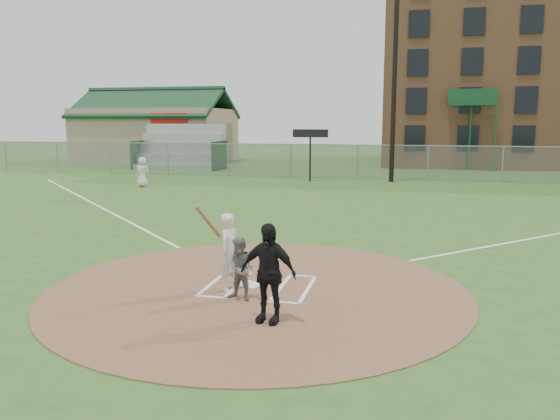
% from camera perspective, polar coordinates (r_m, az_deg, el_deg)
% --- Properties ---
extents(ground, '(140.00, 140.00, 0.00)m').
position_cam_1_polar(ground, '(11.10, -2.37, -8.25)').
color(ground, '#2E591E').
rests_on(ground, ground).
extents(dirt_circle, '(8.40, 8.40, 0.02)m').
position_cam_1_polar(dirt_circle, '(11.10, -2.37, -8.20)').
color(dirt_circle, brown).
rests_on(dirt_circle, ground).
extents(home_plate, '(0.54, 0.54, 0.03)m').
position_cam_1_polar(home_plate, '(11.27, -3.04, -7.81)').
color(home_plate, silver).
rests_on(home_plate, dirt_circle).
extents(foul_line_third, '(17.04, 17.04, 0.01)m').
position_cam_1_polar(foul_line_third, '(22.81, -18.33, 0.34)').
color(foul_line_third, white).
rests_on(foul_line_third, ground).
extents(catcher, '(0.68, 0.59, 1.19)m').
position_cam_1_polar(catcher, '(10.25, -4.14, -6.17)').
color(catcher, slate).
rests_on(catcher, dirt_circle).
extents(umpire, '(1.04, 0.57, 1.68)m').
position_cam_1_polar(umpire, '(9.08, -1.26, -6.58)').
color(umpire, black).
rests_on(umpire, dirt_circle).
extents(ondeck_player, '(0.75, 0.49, 1.53)m').
position_cam_1_polar(ondeck_player, '(29.13, -14.18, 3.86)').
color(ondeck_player, silver).
rests_on(ondeck_player, ground).
extents(batters_boxes, '(2.08, 1.88, 0.01)m').
position_cam_1_polar(batters_boxes, '(11.24, -2.16, -7.91)').
color(batters_boxes, white).
rests_on(batters_boxes, dirt_circle).
extents(batter_at_plate, '(0.75, 0.99, 1.78)m').
position_cam_1_polar(batter_at_plate, '(10.84, -5.23, -4.34)').
color(batter_at_plate, silver).
rests_on(batter_at_plate, dirt_circle).
extents(outfield_fence, '(56.08, 0.08, 2.03)m').
position_cam_1_polar(outfield_fence, '(32.41, 8.09, 5.00)').
color(outfield_fence, slate).
rests_on(outfield_fence, ground).
extents(bleachers, '(6.08, 3.20, 3.20)m').
position_cam_1_polar(bleachers, '(39.74, -10.45, 6.53)').
color(bleachers, '#B7BABF').
rests_on(bleachers, ground).
extents(clubhouse, '(12.20, 8.71, 6.23)m').
position_cam_1_polar(clubhouse, '(47.98, -12.74, 7.84)').
color(clubhouse, tan).
rests_on(clubhouse, ground).
extents(light_pole, '(1.20, 0.30, 12.22)m').
position_cam_1_polar(light_pole, '(31.39, 11.93, 14.99)').
color(light_pole, black).
rests_on(light_pole, ground).
extents(scoreboard_sign, '(2.00, 0.10, 2.93)m').
position_cam_1_polar(scoreboard_sign, '(30.89, 3.18, 7.42)').
color(scoreboard_sign, black).
rests_on(scoreboard_sign, ground).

